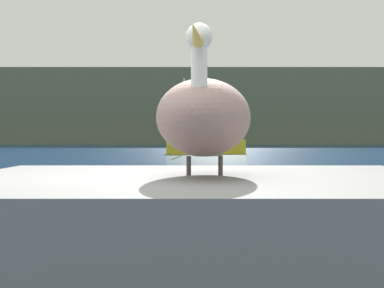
# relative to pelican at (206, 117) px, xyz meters

# --- Properties ---
(hillside_backdrop) EXTENTS (140.00, 13.04, 9.91)m
(hillside_backdrop) POSITION_rel_pelican_xyz_m (-0.69, 71.71, 3.72)
(hillside_backdrop) COLOR #5B664C
(hillside_backdrop) RESTS_ON ground
(pier_dock) EXTENTS (3.06, 2.44, 0.87)m
(pier_dock) POSITION_rel_pelican_xyz_m (0.00, 0.01, -0.80)
(pier_dock) COLOR gray
(pier_dock) RESTS_ON ground
(pelican) EXTENTS (0.68, 1.40, 0.87)m
(pelican) POSITION_rel_pelican_xyz_m (0.00, 0.00, 0.00)
(pelican) COLOR gray
(pelican) RESTS_ON pier_dock
(fishing_boat_yellow) EXTENTS (5.04, 2.78, 4.76)m
(fishing_boat_yellow) POSITION_rel_pelican_xyz_m (0.85, 30.77, -0.49)
(fishing_boat_yellow) COLOR yellow
(fishing_boat_yellow) RESTS_ON ground
(mooring_buoy) EXTENTS (0.56, 0.56, 0.56)m
(mooring_buoy) POSITION_rel_pelican_xyz_m (2.22, 5.95, -0.96)
(mooring_buoy) COLOR yellow
(mooring_buoy) RESTS_ON ground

